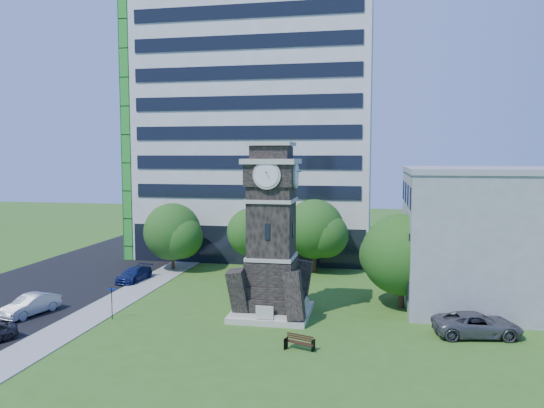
% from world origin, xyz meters
% --- Properties ---
extents(ground, '(160.00, 160.00, 0.00)m').
position_xyz_m(ground, '(0.00, 0.00, 0.00)').
color(ground, '#37611B').
rests_on(ground, ground).
extents(sidewalk, '(3.00, 70.00, 0.06)m').
position_xyz_m(sidewalk, '(-9.50, 5.00, 0.03)').
color(sidewalk, gray).
rests_on(sidewalk, ground).
extents(street, '(14.00, 80.00, 0.02)m').
position_xyz_m(street, '(-18.00, 5.00, 0.01)').
color(street, black).
rests_on(street, ground).
extents(clock_tower, '(5.40, 5.40, 12.22)m').
position_xyz_m(clock_tower, '(3.00, 2.00, 5.28)').
color(clock_tower, '#BEB5A6').
rests_on(clock_tower, ground).
extents(office_tall, '(26.20, 15.11, 28.60)m').
position_xyz_m(office_tall, '(-3.20, 25.84, 14.22)').
color(office_tall, white).
rests_on(office_tall, ground).
extents(office_low, '(15.20, 12.20, 10.40)m').
position_xyz_m(office_low, '(19.97, 8.00, 5.21)').
color(office_low, '#9DA0A3').
rests_on(office_low, ground).
extents(car_street_mid, '(2.48, 4.61, 1.44)m').
position_xyz_m(car_street_mid, '(-13.82, -1.31, 0.72)').
color(car_street_mid, '#9EA1A5').
rests_on(car_street_mid, ground).
extents(car_street_north, '(2.19, 4.44, 1.24)m').
position_xyz_m(car_street_north, '(-11.15, 9.59, 0.62)').
color(car_street_north, '#121C51').
rests_on(car_street_north, ground).
extents(car_east_lot, '(5.74, 3.34, 1.50)m').
position_xyz_m(car_east_lot, '(16.50, 0.10, 0.75)').
color(car_east_lot, '#4F4F54').
rests_on(car_east_lot, ground).
extents(park_bench, '(1.72, 0.46, 0.89)m').
position_xyz_m(park_bench, '(5.91, -4.32, 0.47)').
color(park_bench, black).
rests_on(park_bench, ground).
extents(street_sign, '(0.54, 0.05, 2.24)m').
position_xyz_m(street_sign, '(-7.65, -1.11, 1.40)').
color(street_sign, black).
rests_on(street_sign, ground).
extents(tree_nw, '(6.19, 5.62, 6.63)m').
position_xyz_m(tree_nw, '(-9.38, 14.69, 3.67)').
color(tree_nw, '#332114').
rests_on(tree_nw, ground).
extents(tree_nc, '(4.96, 4.51, 6.41)m').
position_xyz_m(tree_nc, '(-1.22, 13.73, 3.98)').
color(tree_nc, '#332114').
rests_on(tree_nc, ground).
extents(tree_ne, '(6.33, 5.75, 7.10)m').
position_xyz_m(tree_ne, '(4.47, 16.37, 4.05)').
color(tree_ne, '#332114').
rests_on(tree_ne, ground).
extents(tree_east, '(6.63, 6.03, 7.06)m').
position_xyz_m(tree_east, '(12.21, 5.51, 3.88)').
color(tree_east, '#332114').
rests_on(tree_east, ground).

